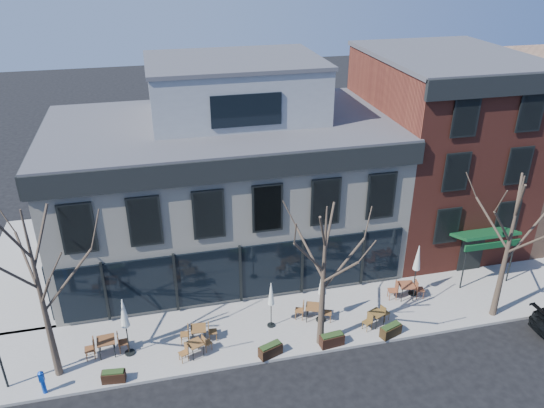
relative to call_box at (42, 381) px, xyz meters
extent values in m
plane|color=black|center=(8.94, 4.20, -0.77)|extent=(120.00, 120.00, 0.00)
cube|color=gray|center=(12.19, 2.05, -0.70)|extent=(33.50, 4.70, 0.15)
cube|color=gray|center=(-2.31, 10.20, -0.70)|extent=(4.50, 12.00, 0.15)
cube|color=beige|center=(8.94, 9.20, 3.23)|extent=(18.00, 10.00, 8.00)
cube|color=#47474C|center=(8.94, 9.20, 7.28)|extent=(18.30, 10.30, 0.30)
cube|color=black|center=(8.94, 4.08, 6.78)|extent=(18.30, 0.25, 1.10)
cube|color=black|center=(-0.18, 9.20, 6.78)|extent=(0.25, 10.30, 1.10)
cube|color=black|center=(8.94, 4.14, 1.13)|extent=(17.20, 0.12, 3.00)
cube|color=black|center=(-0.12, 8.20, 1.13)|extent=(0.12, 7.50, 3.00)
cube|color=gray|center=(9.94, 10.20, 8.83)|extent=(9.00, 6.50, 3.00)
cube|color=maroon|center=(21.94, 9.20, 4.73)|extent=(8.00, 10.00, 11.00)
cube|color=#47474C|center=(21.94, 9.20, 10.28)|extent=(8.20, 10.20, 0.25)
cube|color=black|center=(21.94, 4.08, 9.83)|extent=(8.20, 0.25, 1.00)
cube|color=#0E3D1C|center=(21.94, 3.35, 2.13)|extent=(3.20, 1.66, 0.67)
cube|color=black|center=(21.94, 4.15, 0.48)|extent=(1.40, 0.10, 2.50)
cone|color=#382B21|center=(0.44, 1.00, 3.34)|extent=(0.34, 0.34, 7.92)
cylinder|color=#382B21|center=(1.51, 1.19, 3.91)|extent=(2.23, 0.50, 2.48)
cylinder|color=#382B21|center=(-0.01, 1.97, 4.37)|extent=(1.03, 2.05, 2.14)
cylinder|color=#382B21|center=(-0.40, 0.69, 4.88)|extent=(1.80, 0.75, 2.21)
cylinder|color=#382B21|center=(0.89, 0.04, 4.28)|extent=(1.03, 2.04, 2.28)
cone|color=#382B21|center=(11.94, 0.30, 2.90)|extent=(0.34, 0.34, 7.04)
cylinder|color=#382B21|center=(12.89, 0.47, 3.40)|extent=(2.00, 0.46, 2.21)
cylinder|color=#382B21|center=(11.54, 1.16, 3.81)|extent=(0.93, 1.84, 1.91)
cylinder|color=#382B21|center=(11.19, 0.03, 4.27)|extent=(1.61, 0.68, 1.97)
cylinder|color=#382B21|center=(12.34, -0.56, 3.74)|extent=(0.93, 1.83, 2.03)
cone|color=#382B21|center=(20.94, 0.30, 3.12)|extent=(0.34, 0.34, 7.48)
cylinder|color=#382B21|center=(21.95, 0.48, 3.66)|extent=(2.12, 0.48, 2.35)
cylinder|color=#382B21|center=(20.52, 1.21, 4.09)|extent=(0.98, 1.94, 2.03)
cylinder|color=#382B21|center=(20.15, 0.01, 4.58)|extent=(1.71, 0.71, 2.09)
cylinder|color=#382B21|center=(21.37, -0.61, 4.01)|extent=(0.98, 1.94, 2.16)
cylinder|color=#0D3AAD|center=(0.00, 0.00, -0.31)|extent=(0.18, 0.18, 0.63)
cube|color=#0D3AAD|center=(0.00, 0.00, 0.23)|extent=(0.21, 0.17, 0.45)
cone|color=#0D3AAD|center=(0.00, 0.00, 0.50)|extent=(0.23, 0.23, 0.11)
cube|color=brown|center=(2.43, 1.74, 0.18)|extent=(0.83, 0.83, 0.04)
cylinder|color=black|center=(2.15, 1.41, -0.23)|extent=(0.04, 0.04, 0.79)
cylinder|color=black|center=(2.76, 1.46, -0.23)|extent=(0.04, 0.04, 0.79)
cylinder|color=black|center=(2.10, 2.02, -0.23)|extent=(0.04, 0.04, 0.79)
cylinder|color=black|center=(2.71, 2.07, -0.23)|extent=(0.04, 0.04, 0.79)
cube|color=brown|center=(6.52, 1.70, 0.10)|extent=(0.75, 0.75, 0.04)
cylinder|color=black|center=(6.22, 1.45, -0.27)|extent=(0.04, 0.04, 0.71)
cylinder|color=black|center=(6.77, 1.40, -0.27)|extent=(0.04, 0.04, 0.71)
cylinder|color=black|center=(6.26, 2.00, -0.27)|extent=(0.04, 0.04, 0.71)
cylinder|color=black|center=(6.82, 1.96, -0.27)|extent=(0.04, 0.04, 0.71)
cube|color=brown|center=(6.27, 0.77, 0.04)|extent=(0.83, 0.83, 0.04)
cylinder|color=black|center=(6.13, 0.44, -0.29)|extent=(0.04, 0.04, 0.66)
cylinder|color=black|center=(6.60, 0.63, -0.29)|extent=(0.04, 0.04, 0.66)
cylinder|color=black|center=(5.94, 0.92, -0.29)|extent=(0.04, 0.04, 0.66)
cylinder|color=black|center=(6.41, 1.11, -0.29)|extent=(0.04, 0.04, 0.66)
cube|color=brown|center=(12.12, 1.96, 0.14)|extent=(0.94, 0.94, 0.04)
cylinder|color=black|center=(11.74, 1.79, -0.25)|extent=(0.04, 0.04, 0.75)
cylinder|color=black|center=(12.28, 1.58, -0.25)|extent=(0.04, 0.04, 0.75)
cylinder|color=black|center=(11.95, 2.34, -0.25)|extent=(0.04, 0.04, 0.75)
cylinder|color=black|center=(12.50, 2.12, -0.25)|extent=(0.04, 0.04, 0.75)
cube|color=brown|center=(14.95, 0.89, 0.06)|extent=(0.86, 0.86, 0.04)
cylinder|color=black|center=(14.81, 0.54, -0.28)|extent=(0.04, 0.04, 0.68)
cylinder|color=black|center=(15.29, 0.75, -0.28)|extent=(0.04, 0.04, 0.68)
cylinder|color=black|center=(14.60, 1.02, -0.28)|extent=(0.04, 0.04, 0.68)
cylinder|color=black|center=(15.08, 1.23, -0.28)|extent=(0.04, 0.04, 0.68)
cube|color=brown|center=(17.30, 2.52, 0.18)|extent=(0.88, 0.88, 0.04)
cylinder|color=black|center=(16.95, 2.26, -0.23)|extent=(0.04, 0.04, 0.79)
cylinder|color=black|center=(17.55, 2.17, -0.23)|extent=(0.04, 0.04, 0.79)
cylinder|color=black|center=(17.04, 2.87, -0.23)|extent=(0.04, 0.04, 0.79)
cylinder|color=black|center=(17.65, 2.77, -0.23)|extent=(0.04, 0.04, 0.79)
cylinder|color=black|center=(3.39, 1.57, -0.59)|extent=(0.48, 0.48, 0.06)
cylinder|color=black|center=(3.39, 1.57, 0.57)|extent=(0.05, 0.05, 2.38)
cone|color=silver|center=(3.39, 1.57, 1.65)|extent=(0.39, 0.39, 1.41)
cylinder|color=black|center=(10.01, 1.96, -0.60)|extent=(0.40, 0.40, 0.05)
cylinder|color=black|center=(10.01, 1.96, 0.37)|extent=(0.04, 0.04, 1.98)
cone|color=silver|center=(10.01, 1.96, 1.27)|extent=(0.32, 0.32, 1.17)
cylinder|color=black|center=(12.47, 1.80, -0.59)|extent=(0.49, 0.49, 0.07)
cylinder|color=black|center=(12.47, 1.80, 0.60)|extent=(0.06, 0.06, 2.45)
cone|color=silver|center=(12.47, 1.80, 1.72)|extent=(0.40, 0.40, 1.45)
cylinder|color=black|center=(17.84, 2.76, -0.59)|extent=(0.47, 0.47, 0.06)
cylinder|color=black|center=(17.84, 2.76, 0.55)|extent=(0.05, 0.05, 2.34)
cone|color=beige|center=(17.84, 2.76, 1.61)|extent=(0.38, 0.38, 1.38)
cube|color=black|center=(2.75, 0.00, -0.38)|extent=(1.01, 0.50, 0.49)
cube|color=#1E3314|center=(2.75, 0.00, -0.12)|extent=(0.91, 0.41, 0.08)
cube|color=black|center=(9.52, 0.00, -0.35)|extent=(1.15, 0.77, 0.53)
cube|color=#1E3314|center=(9.52, 0.00, -0.07)|extent=(1.02, 0.65, 0.09)
cube|color=black|center=(12.40, 0.00, -0.35)|extent=(1.15, 0.56, 0.55)
cube|color=#1E3314|center=(12.40, 0.00, -0.05)|extent=(1.03, 0.46, 0.09)
cube|color=#312310|center=(15.31, 0.00, -0.36)|extent=(1.14, 0.76, 0.53)
cube|color=#1E3314|center=(15.31, 0.00, -0.07)|extent=(1.01, 0.65, 0.08)
camera|label=1|loc=(5.40, -17.70, 16.07)|focal=35.00mm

